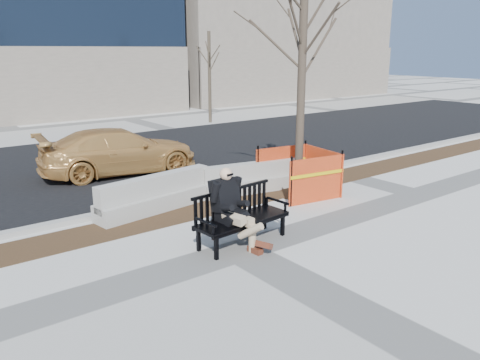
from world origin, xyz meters
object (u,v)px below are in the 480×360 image
object	(u,v)px
sedan	(121,173)
jersey_barrier_right	(252,192)
seated_man	(230,245)
jersey_barrier_left	(156,210)
tree_fence	(298,194)
bench	(242,243)

from	to	relation	value
sedan	jersey_barrier_right	world-z (taller)	sedan
seated_man	sedan	world-z (taller)	seated_man
jersey_barrier_left	jersey_barrier_right	xyz separation A→B (m)	(2.89, -0.18, 0.00)
sedan	jersey_barrier_right	distance (m)	4.68
tree_fence	jersey_barrier_left	xyz separation A→B (m)	(-3.76, 1.12, 0.00)
bench	sedan	size ratio (longest dim) A/B	0.42
seated_man	jersey_barrier_right	world-z (taller)	seated_man
bench	jersey_barrier_left	bearing A→B (deg)	93.75
sedan	jersey_barrier_left	xyz separation A→B (m)	(-0.86, -4.04, 0.00)
tree_fence	sedan	world-z (taller)	tree_fence
sedan	jersey_barrier_left	bearing A→B (deg)	174.88
tree_fence	jersey_barrier_left	bearing A→B (deg)	163.38
seated_man	jersey_barrier_left	distance (m)	2.89
bench	tree_fence	size ratio (longest dim) A/B	0.33
tree_fence	jersey_barrier_right	xyz separation A→B (m)	(-0.87, 0.95, 0.00)
jersey_barrier_right	seated_man	bearing A→B (deg)	-124.01
jersey_barrier_left	jersey_barrier_right	bearing A→B (deg)	-11.74
jersey_barrier_right	bench	bearing A→B (deg)	-120.52
sedan	tree_fence	bearing A→B (deg)	-143.76
bench	sedan	distance (m)	6.97
seated_man	jersey_barrier_left	xyz separation A→B (m)	(-0.15, 2.89, 0.00)
seated_man	sedan	xyz separation A→B (m)	(0.70, 6.92, 0.00)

